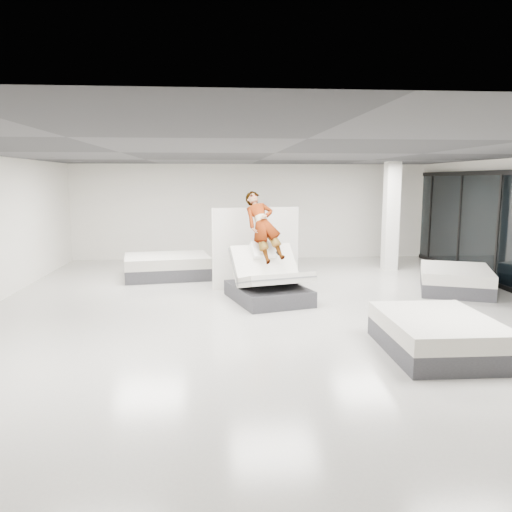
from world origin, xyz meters
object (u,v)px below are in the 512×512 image
Objects in this scene: remote at (278,253)px; flat_bed_right_far at (455,279)px; person at (263,242)px; flat_bed_right_near at (437,335)px; flat_bed_left_far at (167,266)px; hero_bed at (269,284)px; divider_panel at (256,248)px; column at (391,216)px.

flat_bed_right_far is at bearing -8.27° from remote.
flat_bed_right_far is (4.41, 0.60, -0.78)m from remote.
flat_bed_right_far is (4.72, 0.33, -1.01)m from person.
flat_bed_left_far reaches higher than flat_bed_right_near.
hero_bed is 1.60m from divider_panel.
remote reaches higher than flat_bed_left_far.
hero_bed is 1.07× the size of flat_bed_right_near.
flat_bed_right_near is (2.28, -3.54, -0.10)m from hero_bed.
hero_bed reaches higher than flat_bed_right_far.
flat_bed_right_far is at bearing 8.01° from hero_bed.
flat_bed_right_far is (4.62, 0.65, -0.10)m from hero_bed.
divider_panel is (-0.38, 1.42, -0.07)m from remote.
divider_panel is at bearing -152.52° from column.
hero_bed is 1.28× the size of person.
flat_bed_right_far is at bearing 60.75° from flat_bed_right_near.
person is (-0.09, 0.32, 0.90)m from hero_bed.
remote is at bearing 12.92° from hero_bed.
flat_bed_right_near reaches higher than flat_bed_right_far.
person is at bearing -47.15° from flat_bed_left_far.
flat_bed_left_far is (-2.73, 2.89, -0.76)m from remote.
flat_bed_right_near is at bearing -57.27° from hero_bed.
column is at bearing 22.87° from person.
person is 0.56× the size of column.
column reaches higher than divider_panel.
divider_panel reaches higher than flat_bed_right_near.
column is (3.82, 3.61, 0.53)m from remote.
flat_bed_left_far is 0.78× the size of column.
column is (4.20, 2.18, 0.60)m from divider_panel.
person is 5.31m from column.
remote is 0.04× the size of column.
flat_bed_right_near is (2.06, -3.59, -0.78)m from remote.
remote is 0.06× the size of flat_bed_left_far.
remote is (0.21, 0.05, 0.68)m from hero_bed.
flat_bed_right_near is 0.66× the size of column.
column reaches higher than hero_bed.
remote is at bearing 119.86° from flat_bed_right_near.
hero_bed is 1.03× the size of divider_panel.
flat_bed_right_near is at bearing -76.05° from divider_panel.
divider_panel is at bearing 88.83° from remote.
divider_panel is 1.04× the size of flat_bed_right_near.
flat_bed_left_far is at bearing 117.37° from remote.
person is 1.19m from divider_panel.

